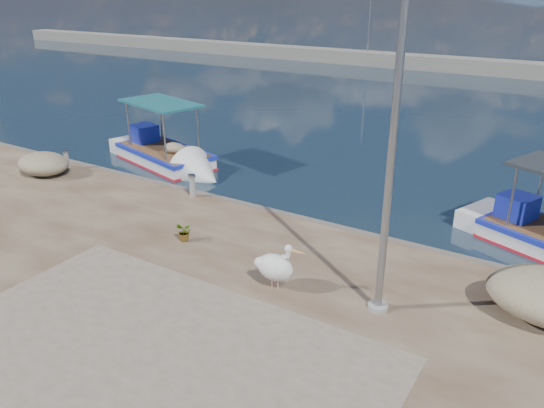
{
  "coord_description": "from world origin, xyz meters",
  "views": [
    {
      "loc": [
        7.27,
        -7.93,
        7.06
      ],
      "look_at": [
        0.0,
        3.8,
        1.3
      ],
      "focal_mm": 35.0,
      "sensor_mm": 36.0,
      "label": 1
    }
  ],
  "objects": [
    {
      "name": "ground",
      "position": [
        0.0,
        0.0,
        0.0
      ],
      "size": [
        1400.0,
        1400.0,
        0.0
      ],
      "primitive_type": "plane",
      "color": "#162635",
      "rests_on": "ground"
    },
    {
      "name": "quay_patch",
      "position": [
        1.0,
        -3.0,
        0.5
      ],
      "size": [
        9.0,
        7.0,
        0.01
      ],
      "primitive_type": "cube",
      "color": "gray",
      "rests_on": "quay"
    },
    {
      "name": "breakwater",
      "position": [
        -0.0,
        40.0,
        0.6
      ],
      "size": [
        120.0,
        2.2,
        7.5
      ],
      "color": "gray",
      "rests_on": "ground"
    },
    {
      "name": "boat_left",
      "position": [
        -7.93,
        7.91,
        0.24
      ],
      "size": [
        6.65,
        3.66,
        3.04
      ],
      "rotation": [
        0.0,
        0.0,
        -0.27
      ],
      "color": "white",
      "rests_on": "ground"
    },
    {
      "name": "pelican",
      "position": [
        1.73,
        1.17,
        1.05
      ],
      "size": [
        1.23,
        0.69,
        1.17
      ],
      "rotation": [
        0.0,
        0.0,
        0.16
      ],
      "color": "tan",
      "rests_on": "quay"
    },
    {
      "name": "lamp_post",
      "position": [
        4.07,
        1.63,
        3.8
      ],
      "size": [
        0.44,
        0.96,
        7.0
      ],
      "color": "gray",
      "rests_on": "quay"
    },
    {
      "name": "bollard_near",
      "position": [
        -3.6,
        4.6,
        0.92
      ],
      "size": [
        0.25,
        0.25,
        0.77
      ],
      "color": "gray",
      "rests_on": "quay"
    },
    {
      "name": "bollard_far",
      "position": [
        -9.58,
        4.35,
        0.88
      ],
      "size": [
        0.23,
        0.23,
        0.69
      ],
      "color": "gray",
      "rests_on": "quay"
    },
    {
      "name": "potted_plant",
      "position": [
        -1.66,
        1.93,
        0.77
      ],
      "size": [
        0.6,
        0.57,
        0.53
      ],
      "primitive_type": "imported",
      "rotation": [
        0.0,
        0.0,
        -0.4
      ],
      "color": "#33722D",
      "rests_on": "quay"
    },
    {
      "name": "net_pile_b",
      "position": [
        -9.73,
        3.45,
        0.9
      ],
      "size": [
        2.05,
        1.6,
        0.8
      ],
      "primitive_type": "ellipsoid",
      "color": "tan",
      "rests_on": "quay"
    }
  ]
}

